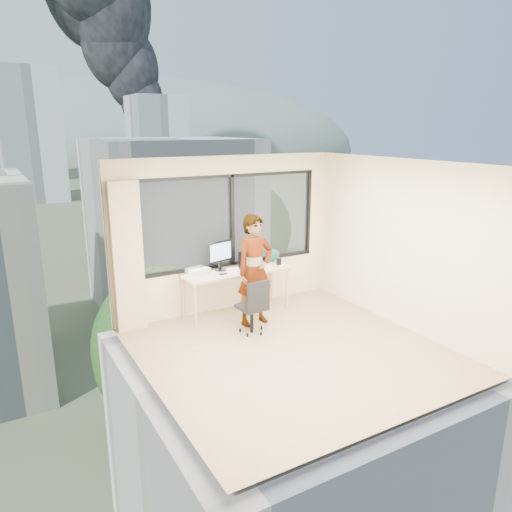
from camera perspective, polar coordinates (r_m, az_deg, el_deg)
floor at (r=6.89m, az=4.22°, el=-11.18°), size 4.00×4.00×0.01m
ceiling at (r=6.20m, az=4.69°, el=10.91°), size 4.00×4.00×0.01m
wall_front at (r=4.99m, az=17.50°, el=-6.16°), size 4.00×0.01×2.60m
wall_left at (r=5.59m, az=-12.81°, el=-3.50°), size 0.01×4.00×2.60m
wall_right at (r=7.70m, az=16.86°, el=1.32°), size 0.01×4.00×2.60m
window_wall at (r=8.08m, az=-3.23°, el=4.22°), size 3.30×0.16×1.55m
curtain at (r=7.45m, az=-15.02°, el=-0.18°), size 0.45×0.14×2.30m
desk at (r=8.07m, az=-2.34°, el=-4.26°), size 1.80×0.60×0.75m
chair at (r=7.29m, az=-0.51°, el=-5.87°), size 0.48×0.48×0.88m
person at (r=7.49m, az=-0.14°, el=-1.70°), size 0.68×0.48×1.76m
monitor at (r=7.91m, az=-4.30°, el=0.05°), size 0.51×0.23×0.50m
game_console at (r=7.86m, az=-6.94°, el=-1.70°), size 0.38×0.34×0.08m
laptop at (r=8.02m, az=-0.68°, el=-0.64°), size 0.48×0.49×0.24m
cellphone at (r=7.75m, az=-3.90°, el=-2.13°), size 0.12×0.06×0.01m
pen_cup at (r=8.27m, az=2.73°, el=-0.64°), size 0.10×0.10×0.11m
handbag at (r=8.43m, az=1.94°, el=0.07°), size 0.30×0.18×0.22m
exterior_ground at (r=126.30m, az=-28.08°, el=5.61°), size 400.00×400.00×0.04m
near_bldg_b at (r=46.69m, az=-9.87°, el=3.73°), size 14.00×13.00×16.00m
near_bldg_c at (r=48.61m, az=15.03°, el=0.25°), size 12.00×10.00×10.00m
far_tower_b at (r=125.64m, az=-25.23°, el=12.81°), size 13.00×13.00×30.00m
far_tower_c at (r=153.04m, az=-11.64°, el=13.32°), size 15.00×15.00×26.00m
hill_b at (r=341.60m, az=-12.41°, el=11.93°), size 300.00×220.00×96.00m
tree_b at (r=27.34m, az=-10.75°, el=-12.48°), size 7.60×7.60×9.00m
tree_c at (r=53.19m, az=-0.32°, el=2.04°), size 8.40×8.40×10.00m
smoke_plume_b at (r=186.16m, az=-12.16°, el=22.22°), size 30.00×18.00×70.00m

